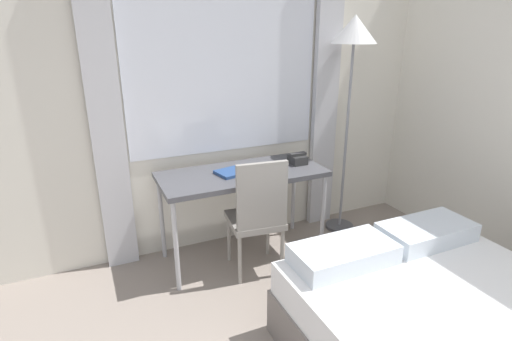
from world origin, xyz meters
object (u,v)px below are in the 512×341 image
at_px(book, 233,172).
at_px(desk_chair, 258,213).
at_px(standing_lamp, 354,46).
at_px(desk, 242,179).
at_px(telephone, 298,159).

bearing_deg(book, desk_chair, -74.52).
relative_size(standing_lamp, book, 6.58).
xyz_separation_m(desk, book, (-0.08, -0.00, 0.07)).
xyz_separation_m(desk_chair, book, (-0.08, 0.29, 0.25)).
distance_m(desk_chair, book, 0.39).
height_order(standing_lamp, book, standing_lamp).
bearing_deg(standing_lamp, desk, -175.89).
bearing_deg(telephone, desk, 179.68).
distance_m(desk, desk_chair, 0.34).
distance_m(desk, standing_lamp, 1.46).
distance_m(telephone, book, 0.58).
relative_size(telephone, book, 0.49).
distance_m(desk, telephone, 0.52).
xyz_separation_m(standing_lamp, telephone, (-0.55, -0.08, -0.90)).
height_order(desk_chair, book, desk_chair).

